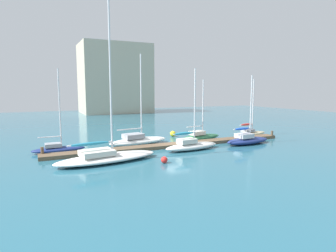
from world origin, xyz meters
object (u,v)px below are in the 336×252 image
Objects in this scene: sailboat_1 at (106,156)px; sailboat_3 at (191,145)px; sailboat_4 at (200,136)px; mooring_buoy_red at (164,160)px; sailboat_5 at (247,139)px; harbor_building_distant at (115,79)px; sailboat_6 at (250,132)px; sailboat_2 at (138,140)px; sailboat_0 at (58,148)px; mooring_buoy_yellow at (173,134)px.

sailboat_3 is at bearing -0.24° from sailboat_1.
sailboat_1 is at bearing -166.54° from sailboat_4.
mooring_buoy_red is at bearing -147.32° from sailboat_3.
harbor_building_distant is at bearing 87.52° from sailboat_5.
sailboat_3 is at bearing 37.55° from mooring_buoy_red.
mooring_buoy_red is (-16.18, -7.91, -0.19)m from sailboat_6.
sailboat_6 is (11.52, 4.32, -0.06)m from sailboat_3.
mooring_buoy_red is (-12.00, -3.62, -0.25)m from sailboat_5.
sailboat_1 is 4.97m from mooring_buoy_red.
sailboat_5 is at bearing -3.34° from sailboat_1.
sailboat_5 is at bearing -4.61° from sailboat_3.
sailboat_2 is 1.37× the size of sailboat_4.
sailboat_3 is 51.25m from harbor_building_distant.
sailboat_5 is at bearing -13.07° from sailboat_0.
sailboat_4 is (12.80, 5.52, -0.05)m from sailboat_1.
mooring_buoy_yellow is at bearing 148.49° from sailboat_6.
sailboat_1 is at bearing 150.48° from mooring_buoy_red.
sailboat_3 reaches higher than sailboat_0.
sailboat_2 reaches higher than sailboat_5.
mooring_buoy_yellow is 42.88m from harbor_building_distant.
sailboat_5 is (11.23, -5.03, 0.00)m from sailboat_2.
sailboat_0 reaches higher than sailboat_6.
sailboat_4 is 5.60m from sailboat_5.
sailboat_1 is 9.06m from sailboat_3.
sailboat_3 is (8.99, 1.14, 0.00)m from sailboat_1.
mooring_buoy_yellow is at bearing 60.54° from mooring_buoy_red.
sailboat_3 reaches higher than mooring_buoy_yellow.
sailboat_1 is at bearing 179.82° from sailboat_5.
sailboat_1 is 8.02m from sailboat_2.
sailboat_3 is at bearing -96.54° from harbor_building_distant.
sailboat_2 is 15.43m from sailboat_6.
sailboat_3 is 11.12× the size of mooring_buoy_yellow.
harbor_building_distant reaches higher than sailboat_0.
sailboat_0 is at bearing 112.44° from sailboat_1.
mooring_buoy_red is at bearing -167.50° from sailboat_5.
sailboat_3 is at bearing -20.56° from sailboat_0.
harbor_building_distant is (18.09, 45.56, 8.45)m from sailboat_0.
sailboat_3 is 7.34m from sailboat_5.
sailboat_1 is at bearing -59.89° from sailboat_0.
sailboat_5 is at bearing -142.55° from sailboat_6.
sailboat_2 is (8.43, 0.39, 0.09)m from sailboat_0.
sailboat_5 reaches higher than sailboat_4.
sailboat_5 is 1.03× the size of sailboat_6.
harbor_building_distant is at bearing 88.88° from sailboat_6.
sailboat_0 is 11.27m from mooring_buoy_red.
sailboat_5 is 50.92m from harbor_building_distant.
sailboat_6 is (7.71, -0.06, -0.01)m from sailboat_4.
sailboat_3 is 5.81m from sailboat_4.
mooring_buoy_red is (-0.77, -8.65, -0.25)m from sailboat_2.
sailboat_1 is at bearing -139.36° from mooring_buoy_yellow.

